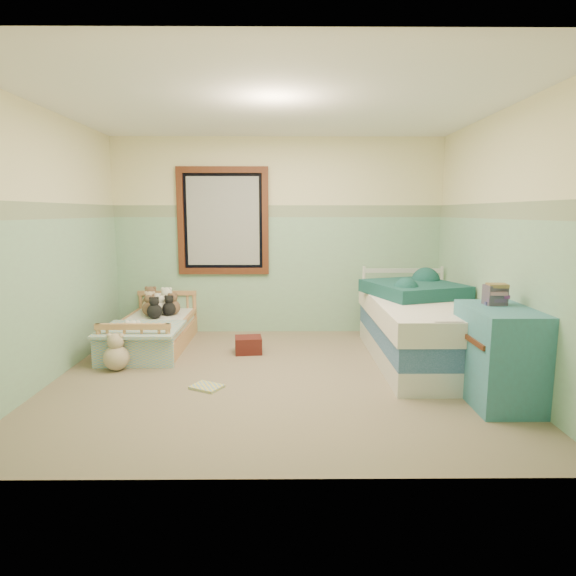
{
  "coord_description": "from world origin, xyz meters",
  "views": [
    {
      "loc": [
        0.08,
        -4.44,
        1.56
      ],
      "look_at": [
        0.12,
        0.35,
        0.81
      ],
      "focal_mm": 30.1,
      "sensor_mm": 36.0,
      "label": 1
    }
  ],
  "objects_px": {
    "toddler_bed_frame": "(154,339)",
    "floor_book": "(207,387)",
    "plush_floor_cream": "(134,343)",
    "red_pillow": "(248,345)",
    "twin_bed_frame": "(424,352)",
    "dresser": "(499,356)",
    "plush_floor_tan": "(117,358)"
  },
  "relations": [
    {
      "from": "toddler_bed_frame",
      "to": "floor_book",
      "type": "distance_m",
      "value": 1.59
    },
    {
      "from": "plush_floor_cream",
      "to": "red_pillow",
      "type": "height_order",
      "value": "plush_floor_cream"
    },
    {
      "from": "toddler_bed_frame",
      "to": "plush_floor_cream",
      "type": "bearing_deg",
      "value": -114.01
    },
    {
      "from": "twin_bed_frame",
      "to": "dresser",
      "type": "xyz_separation_m",
      "value": [
        0.29,
        -1.09,
        0.29
      ]
    },
    {
      "from": "twin_bed_frame",
      "to": "toddler_bed_frame",
      "type": "bearing_deg",
      "value": 168.89
    },
    {
      "from": "toddler_bed_frame",
      "to": "plush_floor_tan",
      "type": "height_order",
      "value": "plush_floor_tan"
    },
    {
      "from": "dresser",
      "to": "floor_book",
      "type": "distance_m",
      "value": 2.51
    },
    {
      "from": "toddler_bed_frame",
      "to": "floor_book",
      "type": "relative_size",
      "value": 5.78
    },
    {
      "from": "twin_bed_frame",
      "to": "floor_book",
      "type": "xyz_separation_m",
      "value": [
        -2.17,
        -0.76,
        -0.1
      ]
    },
    {
      "from": "toddler_bed_frame",
      "to": "dresser",
      "type": "height_order",
      "value": "dresser"
    },
    {
      "from": "plush_floor_cream",
      "to": "twin_bed_frame",
      "type": "distance_m",
      "value": 3.15
    },
    {
      "from": "toddler_bed_frame",
      "to": "dresser",
      "type": "distance_m",
      "value": 3.71
    },
    {
      "from": "toddler_bed_frame",
      "to": "plush_floor_cream",
      "type": "xyz_separation_m",
      "value": [
        -0.14,
        -0.31,
        0.03
      ]
    },
    {
      "from": "dresser",
      "to": "twin_bed_frame",
      "type": "bearing_deg",
      "value": 104.93
    },
    {
      "from": "toddler_bed_frame",
      "to": "plush_floor_cream",
      "type": "height_order",
      "value": "plush_floor_cream"
    },
    {
      "from": "twin_bed_frame",
      "to": "floor_book",
      "type": "relative_size",
      "value": 7.77
    },
    {
      "from": "plush_floor_cream",
      "to": "plush_floor_tan",
      "type": "bearing_deg",
      "value": -90.6
    },
    {
      "from": "red_pillow",
      "to": "floor_book",
      "type": "bearing_deg",
      "value": -104.89
    },
    {
      "from": "plush_floor_cream",
      "to": "red_pillow",
      "type": "distance_m",
      "value": 1.27
    },
    {
      "from": "twin_bed_frame",
      "to": "dresser",
      "type": "height_order",
      "value": "dresser"
    },
    {
      "from": "plush_floor_tan",
      "to": "floor_book",
      "type": "xyz_separation_m",
      "value": [
        0.98,
        -0.51,
        -0.12
      ]
    },
    {
      "from": "twin_bed_frame",
      "to": "red_pillow",
      "type": "relative_size",
      "value": 7.01
    },
    {
      "from": "plush_floor_cream",
      "to": "dresser",
      "type": "height_order",
      "value": "dresser"
    },
    {
      "from": "dresser",
      "to": "red_pillow",
      "type": "distance_m",
      "value": 2.61
    },
    {
      "from": "toddler_bed_frame",
      "to": "plush_floor_cream",
      "type": "distance_m",
      "value": 0.34
    },
    {
      "from": "plush_floor_tan",
      "to": "dresser",
      "type": "relative_size",
      "value": 0.32
    },
    {
      "from": "plush_floor_cream",
      "to": "dresser",
      "type": "relative_size",
      "value": 0.33
    },
    {
      "from": "toddler_bed_frame",
      "to": "twin_bed_frame",
      "type": "distance_m",
      "value": 3.06
    },
    {
      "from": "plush_floor_tan",
      "to": "twin_bed_frame",
      "type": "xyz_separation_m",
      "value": [
        3.14,
        0.25,
        -0.02
      ]
    },
    {
      "from": "plush_floor_tan",
      "to": "floor_book",
      "type": "height_order",
      "value": "plush_floor_tan"
    },
    {
      "from": "toddler_bed_frame",
      "to": "red_pillow",
      "type": "distance_m",
      "value": 1.16
    },
    {
      "from": "plush_floor_tan",
      "to": "twin_bed_frame",
      "type": "distance_m",
      "value": 3.15
    }
  ]
}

